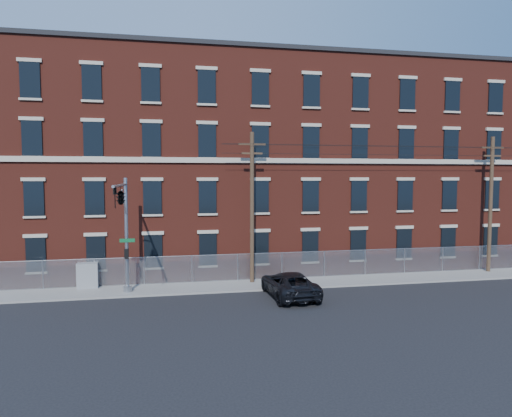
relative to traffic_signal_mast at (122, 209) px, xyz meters
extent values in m
plane|color=black|center=(6.00, -2.18, -5.39)|extent=(140.00, 140.00, 0.00)
cube|color=gray|center=(18.00, 2.82, -5.33)|extent=(65.00, 3.00, 0.12)
cube|color=maroon|center=(18.00, 11.82, 2.61)|extent=(55.00, 14.00, 16.00)
cube|color=black|center=(18.00, 11.82, 10.76)|extent=(55.30, 14.30, 0.30)
cube|color=#AFA592|center=(18.00, 4.74, 2.91)|extent=(55.00, 0.18, 0.35)
cube|color=black|center=(-5.83, 4.76, -3.19)|extent=(1.20, 0.10, 2.20)
cube|color=black|center=(-5.83, 4.76, 0.41)|extent=(1.20, 0.10, 2.20)
cube|color=black|center=(-5.83, 4.76, 4.21)|extent=(1.20, 0.10, 2.20)
cube|color=black|center=(-5.83, 4.76, 7.81)|extent=(1.20, 0.10, 2.20)
cube|color=black|center=(-2.17, 4.76, -3.19)|extent=(1.20, 0.10, 2.20)
cube|color=black|center=(-2.17, 4.76, 0.41)|extent=(1.20, 0.10, 2.20)
cube|color=black|center=(-2.17, 4.76, 4.21)|extent=(1.20, 0.10, 2.20)
cube|color=black|center=(-2.17, 4.76, 7.81)|extent=(1.20, 0.10, 2.20)
cube|color=black|center=(1.50, 4.76, -3.19)|extent=(1.20, 0.10, 2.20)
cube|color=black|center=(1.50, 4.76, 0.41)|extent=(1.20, 0.10, 2.20)
cube|color=black|center=(1.50, 4.76, 4.21)|extent=(1.20, 0.10, 2.20)
cube|color=black|center=(1.50, 4.76, 7.81)|extent=(1.20, 0.10, 2.20)
cube|color=black|center=(5.17, 4.76, -3.19)|extent=(1.20, 0.10, 2.20)
cube|color=black|center=(5.17, 4.76, 0.41)|extent=(1.20, 0.10, 2.20)
cube|color=black|center=(5.17, 4.76, 4.21)|extent=(1.20, 0.10, 2.20)
cube|color=black|center=(5.17, 4.76, 7.81)|extent=(1.20, 0.10, 2.20)
cube|color=black|center=(8.83, 4.76, -3.19)|extent=(1.20, 0.10, 2.20)
cube|color=black|center=(8.83, 4.76, 0.41)|extent=(1.20, 0.10, 2.20)
cube|color=black|center=(8.83, 4.76, 4.21)|extent=(1.20, 0.10, 2.20)
cube|color=black|center=(8.83, 4.76, 7.81)|extent=(1.20, 0.10, 2.20)
cube|color=black|center=(12.50, 4.76, -3.19)|extent=(1.20, 0.10, 2.20)
cube|color=black|center=(12.50, 4.76, 0.41)|extent=(1.20, 0.10, 2.20)
cube|color=black|center=(12.50, 4.76, 4.21)|extent=(1.20, 0.10, 2.20)
cube|color=black|center=(12.50, 4.76, 7.81)|extent=(1.20, 0.10, 2.20)
cube|color=black|center=(16.17, 4.76, -3.19)|extent=(1.20, 0.10, 2.20)
cube|color=black|center=(16.17, 4.76, 0.41)|extent=(1.20, 0.10, 2.20)
cube|color=black|center=(16.17, 4.76, 4.21)|extent=(1.20, 0.10, 2.20)
cube|color=black|center=(16.17, 4.76, 7.81)|extent=(1.20, 0.10, 2.20)
cube|color=black|center=(19.83, 4.76, -3.19)|extent=(1.20, 0.10, 2.20)
cube|color=black|center=(19.83, 4.76, 0.41)|extent=(1.20, 0.10, 2.20)
cube|color=black|center=(19.83, 4.76, 4.21)|extent=(1.20, 0.10, 2.20)
cube|color=black|center=(19.83, 4.76, 7.81)|extent=(1.20, 0.10, 2.20)
cube|color=black|center=(23.50, 4.76, -3.19)|extent=(1.20, 0.10, 2.20)
cube|color=black|center=(23.50, 4.76, 0.41)|extent=(1.20, 0.10, 2.20)
cube|color=black|center=(23.50, 4.76, 4.21)|extent=(1.20, 0.10, 2.20)
cube|color=black|center=(23.50, 4.76, 7.81)|extent=(1.20, 0.10, 2.20)
cube|color=black|center=(27.17, 4.76, -3.19)|extent=(1.20, 0.10, 2.20)
cube|color=black|center=(27.17, 4.76, 0.41)|extent=(1.20, 0.10, 2.20)
cube|color=black|center=(27.17, 4.76, 4.21)|extent=(1.20, 0.10, 2.20)
cube|color=black|center=(27.17, 4.76, 7.81)|extent=(1.20, 0.10, 2.20)
cube|color=#A5A8AD|center=(18.00, 4.12, -4.37)|extent=(59.00, 0.02, 1.80)
cylinder|color=#9EA0A5|center=(18.00, 4.12, -3.47)|extent=(59.00, 0.04, 0.04)
cylinder|color=#9EA0A5|center=(-5.29, 4.12, -4.37)|extent=(0.06, 0.06, 1.85)
cylinder|color=#9EA0A5|center=(-2.18, 4.12, -4.37)|extent=(0.06, 0.06, 1.85)
cylinder|color=#9EA0A5|center=(0.92, 4.12, -4.37)|extent=(0.06, 0.06, 1.85)
cylinder|color=#9EA0A5|center=(4.03, 4.12, -4.37)|extent=(0.06, 0.06, 1.85)
cylinder|color=#9EA0A5|center=(7.13, 4.12, -4.37)|extent=(0.06, 0.06, 1.85)
cylinder|color=#9EA0A5|center=(10.24, 4.12, -4.37)|extent=(0.06, 0.06, 1.85)
cylinder|color=#9EA0A5|center=(13.34, 4.12, -4.37)|extent=(0.06, 0.06, 1.85)
cylinder|color=#9EA0A5|center=(16.45, 4.12, -4.37)|extent=(0.06, 0.06, 1.85)
cylinder|color=#9EA0A5|center=(19.55, 4.12, -4.37)|extent=(0.06, 0.06, 1.85)
cylinder|color=#9EA0A5|center=(22.66, 4.12, -4.37)|extent=(0.06, 0.06, 1.85)
cylinder|color=#9EA0A5|center=(25.76, 4.12, -4.37)|extent=(0.06, 0.06, 1.85)
cylinder|color=#9EA0A5|center=(0.00, 2.32, -1.77)|extent=(0.22, 0.22, 7.00)
cylinder|color=#9EA0A5|center=(0.00, 2.32, -5.07)|extent=(0.50, 0.50, 0.40)
cylinder|color=#9EA0A5|center=(0.00, -0.93, 1.33)|extent=(0.14, 6.50, 0.14)
cylinder|color=#9EA0A5|center=(0.00, 1.12, 0.33)|extent=(0.08, 2.18, 1.56)
cube|color=#0C592D|center=(0.05, 2.17, -2.07)|extent=(0.90, 0.03, 0.22)
cube|color=black|center=(0.00, 2.07, -2.87)|extent=(0.25, 0.25, 0.60)
imported|color=black|center=(0.00, -3.48, 0.78)|extent=(0.16, 0.20, 1.00)
imported|color=black|center=(0.00, -0.68, 0.78)|extent=(0.53, 2.48, 1.00)
cylinder|color=#483524|center=(8.00, 3.42, -0.27)|extent=(0.28, 0.28, 10.00)
cube|color=#483524|center=(8.00, 3.42, 3.93)|extent=(1.80, 0.12, 0.12)
cube|color=#483524|center=(8.00, 3.42, 3.33)|extent=(1.40, 0.12, 0.12)
cylinder|color=#483524|center=(26.00, 3.42, -0.27)|extent=(0.28, 0.28, 10.00)
cube|color=#483524|center=(26.00, 3.42, 3.93)|extent=(1.80, 0.12, 0.12)
cube|color=#483524|center=(26.00, 3.42, 3.33)|extent=(1.40, 0.12, 0.12)
cylinder|color=black|center=(26.00, 3.12, 3.93)|extent=(40.00, 0.02, 0.02)
cylinder|color=black|center=(26.00, 3.72, 3.93)|extent=(40.00, 0.02, 0.02)
cylinder|color=black|center=(26.00, 3.42, 3.33)|extent=(40.00, 0.02, 0.02)
imported|color=black|center=(9.58, -0.25, -4.64)|extent=(2.71, 5.51, 1.51)
cube|color=gray|center=(-2.57, 3.82, -4.47)|extent=(1.31, 0.71, 1.60)
camera|label=1|loc=(2.47, -26.16, 1.79)|focal=31.86mm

